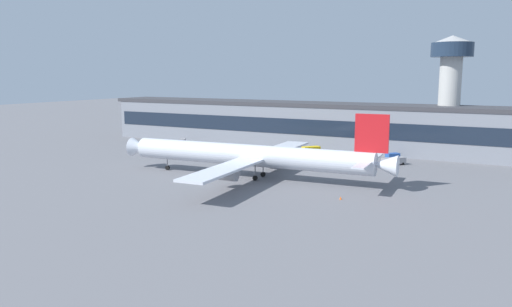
# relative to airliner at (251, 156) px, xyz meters

# --- Properties ---
(ground_plane) EXTENTS (600.00, 600.00, 0.00)m
(ground_plane) POSITION_rel_airliner_xyz_m (-9.21, -2.72, -5.16)
(ground_plane) COLOR slate
(terminal_building) EXTENTS (145.76, 16.32, 14.44)m
(terminal_building) POSITION_rel_airliner_xyz_m (-9.21, 52.15, 2.08)
(terminal_building) COLOR gray
(terminal_building) RESTS_ON ground_plane
(airliner) EXTENTS (65.75, 56.95, 15.40)m
(airliner) POSITION_rel_airliner_xyz_m (0.00, 0.00, 0.00)
(airliner) COLOR silver
(airliner) RESTS_ON ground_plane
(control_tower) EXTENTS (11.58, 11.58, 34.17)m
(control_tower) POSITION_rel_airliner_xyz_m (34.27, 55.38, 16.02)
(control_tower) COLOR #B7B7B2
(control_tower) RESTS_ON ground_plane
(pushback_tractor) EXTENTS (5.38, 3.99, 1.75)m
(pushback_tractor) POSITION_rel_airliner_xyz_m (11.62, 32.83, -4.11)
(pushback_tractor) COLOR red
(pushback_tractor) RESTS_ON ground_plane
(belt_loader) EXTENTS (5.68, 6.16, 1.95)m
(belt_loader) POSITION_rel_airliner_xyz_m (24.54, 31.72, -4.01)
(belt_loader) COLOR gray
(belt_loader) RESTS_ON ground_plane
(follow_me_car) EXTENTS (3.84, 4.76, 1.85)m
(follow_me_car) POSITION_rel_airliner_xyz_m (-47.51, 37.70, -4.07)
(follow_me_car) COLOR gray
(follow_me_car) RESTS_ON ground_plane
(baggage_tug) EXTENTS (3.93, 3.99, 1.85)m
(baggage_tug) POSITION_rel_airliner_xyz_m (22.50, 39.94, -4.07)
(baggage_tug) COLOR #2651A5
(baggage_tug) RESTS_ON ground_plane
(crew_van) EXTENTS (5.07, 5.37, 2.55)m
(crew_van) POSITION_rel_airliner_xyz_m (-0.31, 36.68, -3.70)
(crew_van) COLOR yellow
(crew_van) RESTS_ON ground_plane
(traffic_cone_0) EXTENTS (0.46, 0.46, 0.58)m
(traffic_cone_0) POSITION_rel_airliner_xyz_m (24.31, -9.31, -4.87)
(traffic_cone_0) COLOR #F2590C
(traffic_cone_0) RESTS_ON ground_plane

